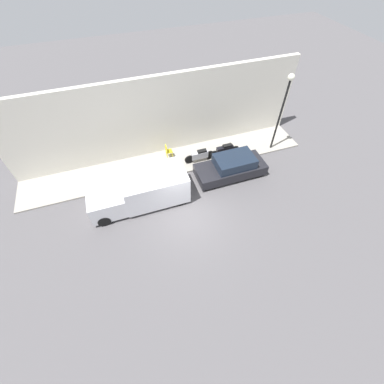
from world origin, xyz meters
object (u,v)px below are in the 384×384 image
at_px(motorcycle_black, 225,150).
at_px(streetlamp, 284,100).
at_px(scooter_silver, 200,155).
at_px(cafe_chair, 168,151).
at_px(delivery_van, 140,190).
at_px(parked_car, 231,167).

relative_size(motorcycle_black, streetlamp, 0.41).
distance_m(scooter_silver, cafe_chair, 2.12).
bearing_deg(motorcycle_black, cafe_chair, 73.74).
bearing_deg(streetlamp, delivery_van, 100.93).
relative_size(parked_car, streetlamp, 0.84).
height_order(parked_car, streetlamp, streetlamp).
xyz_separation_m(parked_car, cafe_chair, (2.75, 3.28, -0.00)).
bearing_deg(parked_car, motorcycle_black, -10.97).
distance_m(parked_car, motorcycle_black, 1.73).
xyz_separation_m(parked_car, delivery_van, (-0.37, 5.67, 0.31)).
xyz_separation_m(motorcycle_black, streetlamp, (-0.26, -3.38, 3.07)).
xyz_separation_m(delivery_van, streetlamp, (1.81, -9.38, 2.67)).
xyz_separation_m(delivery_van, cafe_chair, (3.13, -2.39, -0.31)).
bearing_deg(streetlamp, scooter_silver, 86.45).
relative_size(scooter_silver, motorcycle_black, 0.96).
relative_size(parked_car, delivery_van, 0.80).
bearing_deg(cafe_chair, streetlamp, -100.66).
bearing_deg(delivery_van, scooter_silver, -63.42).
xyz_separation_m(parked_car, scooter_silver, (1.76, 1.42, -0.11)).
xyz_separation_m(scooter_silver, streetlamp, (-0.32, -5.12, 3.09)).
bearing_deg(streetlamp, parked_car, 111.19).
relative_size(parked_car, cafe_chair, 4.38).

